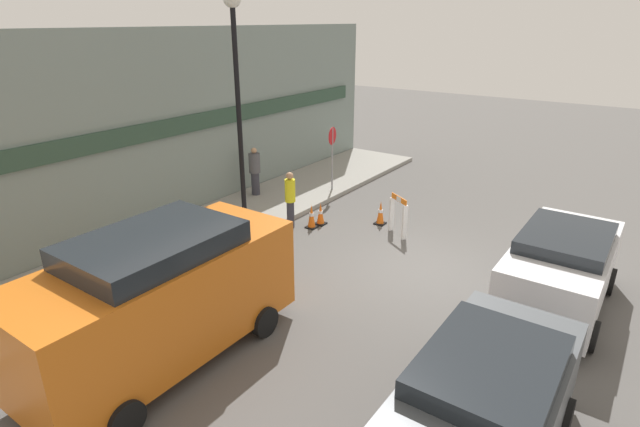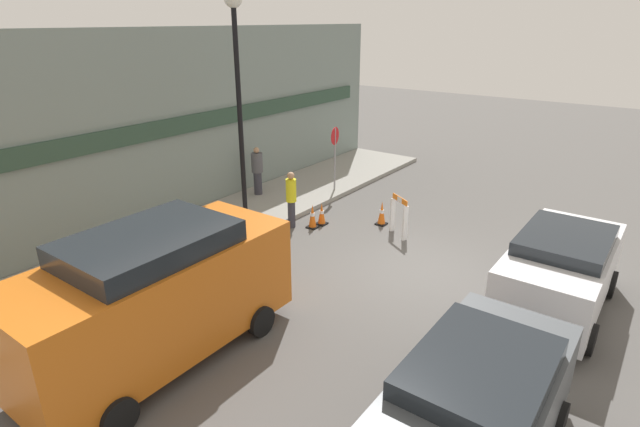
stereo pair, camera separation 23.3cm
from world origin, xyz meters
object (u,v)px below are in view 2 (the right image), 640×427
object	(u,v)px
person_worker	(291,197)
parked_car_0	(475,408)
stop_sign	(335,148)
person_pedestrian	(257,170)
parked_car_1	(561,267)
work_van	(155,292)
streetlamp_post	(238,87)

from	to	relation	value
person_worker	parked_car_0	distance (m)	8.85
stop_sign	person_pedestrian	xyz separation A→B (m)	(-1.93, 1.80, -0.61)
stop_sign	parked_car_0	xyz separation A→B (m)	(-8.30, -7.94, -0.63)
parked_car_1	work_van	distance (m)	7.91
stop_sign	parked_car_1	size ratio (longest dim) A/B	0.54
person_worker	parked_car_0	bearing A→B (deg)	-15.81
stop_sign	person_pedestrian	size ratio (longest dim) A/B	1.35
streetlamp_post	work_van	size ratio (longest dim) A/B	1.26
streetlamp_post	parked_car_1	bearing A→B (deg)	-82.73
stop_sign	parked_car_0	bearing A→B (deg)	33.29
parked_car_0	streetlamp_post	bearing A→B (deg)	63.79
streetlamp_post	person_pedestrian	xyz separation A→B (m)	(2.48, 1.84, -3.08)
stop_sign	work_van	xyz separation A→B (m)	(-9.24, -2.62, -0.29)
person_pedestrian	work_van	bearing A→B (deg)	15.43
stop_sign	person_pedestrian	bearing A→B (deg)	-53.49
person_pedestrian	parked_car_1	distance (m)	9.86
person_worker	parked_car_1	bearing A→B (deg)	17.84
stop_sign	work_van	distance (m)	9.61
streetlamp_post	stop_sign	distance (m)	5.05
streetlamp_post	person_pedestrian	distance (m)	4.36
parked_car_0	parked_car_1	world-z (taller)	parked_car_0
streetlamp_post	parked_car_1	distance (m)	8.56
streetlamp_post	stop_sign	xyz separation A→B (m)	(4.41, 0.03, -2.47)
person_pedestrian	parked_car_0	bearing A→B (deg)	41.04
person_worker	person_pedestrian	size ratio (longest dim) A/B	1.03
person_pedestrian	parked_car_0	xyz separation A→B (m)	(-6.37, -9.75, -0.02)
person_pedestrian	parked_car_0	world-z (taller)	person_pedestrian
person_pedestrian	parked_car_1	world-z (taller)	person_pedestrian
person_worker	streetlamp_post	bearing A→B (deg)	-100.12
person_worker	parked_car_0	xyz separation A→B (m)	(-5.09, -7.24, 0.07)
work_van	parked_car_0	bearing A→B (deg)	-79.99
parked_car_1	parked_car_0	bearing A→B (deg)	180.00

